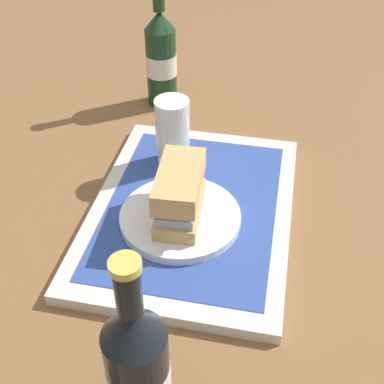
{
  "coord_description": "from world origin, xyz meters",
  "views": [
    {
      "loc": [
        -0.61,
        -0.12,
        0.57
      ],
      "look_at": [
        0.0,
        0.0,
        0.05
      ],
      "focal_mm": 47.39,
      "sensor_mm": 36.0,
      "label": 1
    }
  ],
  "objects_px": {
    "sandwich": "(180,191)",
    "beer_bottle": "(161,58)",
    "plate": "(180,217)",
    "second_bottle": "(138,371)",
    "beer_glass": "(172,128)"
  },
  "relations": [
    {
      "from": "beer_glass",
      "to": "second_bottle",
      "type": "xyz_separation_m",
      "value": [
        -0.46,
        -0.07,
        0.01
      ]
    },
    {
      "from": "sandwich",
      "to": "beer_glass",
      "type": "relative_size",
      "value": 1.08
    },
    {
      "from": "beer_bottle",
      "to": "second_bottle",
      "type": "xyz_separation_m",
      "value": [
        -0.7,
        -0.15,
        0.0
      ]
    },
    {
      "from": "sandwich",
      "to": "beer_bottle",
      "type": "relative_size",
      "value": 0.51
    },
    {
      "from": "sandwich",
      "to": "second_bottle",
      "type": "xyz_separation_m",
      "value": [
        -0.31,
        -0.03,
        0.03
      ]
    },
    {
      "from": "sandwich",
      "to": "beer_glass",
      "type": "bearing_deg",
      "value": 13.92
    },
    {
      "from": "plate",
      "to": "second_bottle",
      "type": "distance_m",
      "value": 0.32
    },
    {
      "from": "plate",
      "to": "beer_bottle",
      "type": "distance_m",
      "value": 0.42
    },
    {
      "from": "plate",
      "to": "beer_glass",
      "type": "height_order",
      "value": "beer_glass"
    },
    {
      "from": "second_bottle",
      "to": "sandwich",
      "type": "bearing_deg",
      "value": 4.92
    },
    {
      "from": "beer_glass",
      "to": "second_bottle",
      "type": "relative_size",
      "value": 0.47
    },
    {
      "from": "beer_bottle",
      "to": "plate",
      "type": "bearing_deg",
      "value": -162.05
    },
    {
      "from": "beer_glass",
      "to": "second_bottle",
      "type": "height_order",
      "value": "second_bottle"
    },
    {
      "from": "plate",
      "to": "sandwich",
      "type": "relative_size",
      "value": 1.4
    },
    {
      "from": "plate",
      "to": "sandwich",
      "type": "height_order",
      "value": "sandwich"
    }
  ]
}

